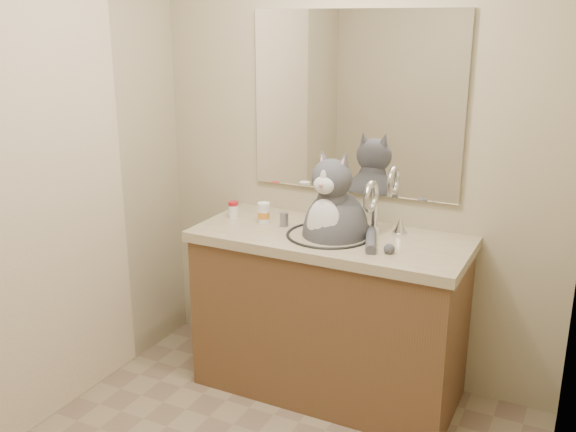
# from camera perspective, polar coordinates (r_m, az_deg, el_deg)

# --- Properties ---
(room) EXTENTS (2.22, 2.52, 2.42)m
(room) POSITION_cam_1_polar(r_m,az_deg,el_deg) (2.20, -5.89, -0.18)
(room) COLOR gray
(room) RESTS_ON ground
(vanity) EXTENTS (1.34, 0.59, 1.12)m
(vanity) POSITION_cam_1_polar(r_m,az_deg,el_deg) (3.27, 3.66, -8.39)
(vanity) COLOR brown
(vanity) RESTS_ON ground
(mirror) EXTENTS (1.10, 0.02, 0.90)m
(mirror) POSITION_cam_1_polar(r_m,az_deg,el_deg) (3.23, 5.90, 9.90)
(mirror) COLOR white
(mirror) RESTS_ON room
(shower_curtain) EXTENTS (0.02, 1.30, 1.93)m
(shower_curtain) POSITION_cam_1_polar(r_m,az_deg,el_deg) (2.99, -22.00, -0.09)
(shower_curtain) COLOR beige
(shower_curtain) RESTS_ON ground
(cat) EXTENTS (0.45, 0.40, 0.63)m
(cat) POSITION_cam_1_polar(r_m,az_deg,el_deg) (3.10, 4.16, -0.93)
(cat) COLOR #46464B
(cat) RESTS_ON vanity
(pill_bottle_redcap) EXTENTS (0.06, 0.06, 0.09)m
(pill_bottle_redcap) POSITION_cam_1_polar(r_m,az_deg,el_deg) (3.38, -4.89, 0.58)
(pill_bottle_redcap) COLOR white
(pill_bottle_redcap) RESTS_ON vanity
(pill_bottle_orange) EXTENTS (0.07, 0.07, 0.11)m
(pill_bottle_orange) POSITION_cam_1_polar(r_m,az_deg,el_deg) (3.28, -2.17, 0.24)
(pill_bottle_orange) COLOR white
(pill_bottle_orange) RESTS_ON vanity
(grey_canister) EXTENTS (0.05, 0.05, 0.07)m
(grey_canister) POSITION_cam_1_polar(r_m,az_deg,el_deg) (3.23, -0.35, -0.31)
(grey_canister) COLOR gray
(grey_canister) RESTS_ON vanity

